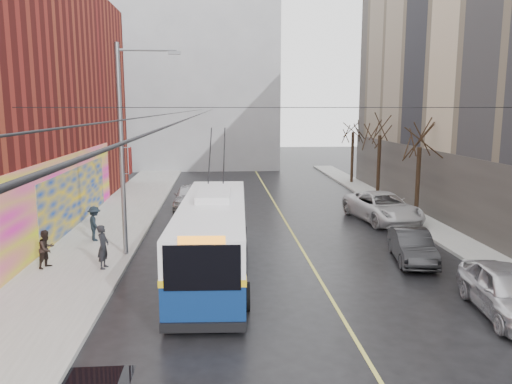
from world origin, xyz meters
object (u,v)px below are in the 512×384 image
(pedestrian_b, at_px, (46,249))
(pedestrian_c, at_px, (95,224))
(tree_far, at_px, (353,123))
(trolleybus, at_px, (213,235))
(tree_near, at_px, (420,133))
(following_car, at_px, (189,196))
(parked_car_a, at_px, (507,291))
(parked_car_b, at_px, (412,246))
(pedestrian_a, at_px, (103,247))
(streetlight_pole, at_px, (125,145))
(parked_car_c, at_px, (382,207))
(tree_mid, at_px, (380,124))

(pedestrian_b, xyz_separation_m, pedestrian_c, (0.91, 3.98, 0.07))
(tree_far, height_order, trolleybus, tree_far)
(trolleybus, xyz_separation_m, pedestrian_b, (-6.56, 0.71, -0.60))
(tree_near, relative_size, pedestrian_b, 4.21)
(trolleybus, height_order, following_car, trolleybus)
(trolleybus, relative_size, pedestrian_c, 6.99)
(parked_car_a, xyz_separation_m, parked_car_b, (-0.84, 5.55, -0.11))
(pedestrian_b, bearing_deg, parked_car_a, -83.55)
(trolleybus, relative_size, pedestrian_b, 7.60)
(tree_near, relative_size, following_car, 1.46)
(following_car, relative_size, pedestrian_a, 2.52)
(tree_far, relative_size, following_car, 1.50)
(tree_far, bearing_deg, trolleybus, -117.22)
(parked_car_a, distance_m, pedestrian_b, 16.60)
(tree_far, relative_size, trolleybus, 0.57)
(streetlight_pole, distance_m, trolleybus, 5.47)
(parked_car_c, bearing_deg, pedestrian_c, -176.00)
(parked_car_c, xyz_separation_m, pedestrian_a, (-13.80, -7.85, 0.20))
(streetlight_pole, height_order, tree_far, streetlight_pole)
(trolleybus, distance_m, parked_car_a, 10.31)
(parked_car_a, bearing_deg, tree_mid, 90.00)
(tree_near, height_order, pedestrian_a, tree_near)
(streetlight_pole, height_order, parked_car_c, streetlight_pole)
(tree_mid, height_order, pedestrian_c, tree_mid)
(streetlight_pole, height_order, trolleybus, streetlight_pole)
(tree_mid, bearing_deg, following_car, -170.57)
(following_car, bearing_deg, pedestrian_c, -112.30)
(tree_near, height_order, pedestrian_c, tree_near)
(tree_far, height_order, pedestrian_a, tree_far)
(parked_car_b, distance_m, parked_car_c, 7.56)
(pedestrian_a, relative_size, pedestrian_c, 1.05)
(following_car, bearing_deg, streetlight_pole, -97.52)
(parked_car_b, distance_m, pedestrian_b, 14.86)
(tree_far, bearing_deg, parked_car_a, -94.99)
(tree_far, relative_size, pedestrian_a, 3.79)
(tree_mid, height_order, parked_car_c, tree_mid)
(tree_near, relative_size, pedestrian_c, 3.87)
(parked_car_b, bearing_deg, parked_car_a, -72.10)
(parked_car_c, distance_m, pedestrian_b, 17.77)
(trolleybus, bearing_deg, pedestrian_b, 176.34)
(tree_mid, relative_size, parked_car_a, 1.47)
(tree_near, xyz_separation_m, parked_car_c, (-2.00, -0.05, -4.16))
(parked_car_a, xyz_separation_m, pedestrian_a, (-13.44, 5.16, 0.24))
(pedestrian_c, bearing_deg, tree_far, -72.16)
(tree_near, distance_m, trolleybus, 14.63)
(parked_car_a, bearing_deg, tree_near, 86.47)
(tree_far, height_order, parked_car_b, tree_far)
(tree_mid, relative_size, parked_car_c, 1.14)
(tree_near, bearing_deg, parked_car_c, -178.56)
(pedestrian_c, bearing_deg, streetlight_pole, -167.35)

